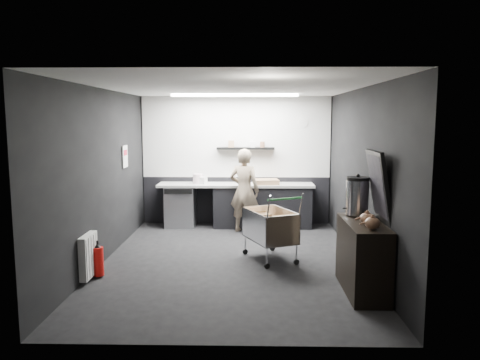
{
  "coord_description": "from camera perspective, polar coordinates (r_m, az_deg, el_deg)",
  "views": [
    {
      "loc": [
        0.29,
        -7.12,
        2.23
      ],
      "look_at": [
        0.13,
        0.4,
        1.24
      ],
      "focal_mm": 35.0,
      "sensor_mm": 36.0,
      "label": 1
    }
  ],
  "objects": [
    {
      "name": "cardboard_box",
      "position": [
        9.58,
        3.18,
        -0.21
      ],
      "size": [
        0.54,
        0.44,
        0.1
      ],
      "primitive_type": "cube",
      "rotation": [
        0.0,
        0.0,
        0.13
      ],
      "color": "#A17B56",
      "rests_on": "prep_counter"
    },
    {
      "name": "floating_shelf",
      "position": [
        9.76,
        0.68,
        3.89
      ],
      "size": [
        1.2,
        0.22,
        0.04
      ],
      "primitive_type": "cube",
      "color": "black",
      "rests_on": "wall_back"
    },
    {
      "name": "poster",
      "position": [
        8.75,
        -13.85,
        2.8
      ],
      "size": [
        0.02,
        0.3,
        0.4
      ],
      "primitive_type": "cube",
      "color": "white",
      "rests_on": "wall_left"
    },
    {
      "name": "person",
      "position": [
        9.2,
        0.53,
        -1.3
      ],
      "size": [
        0.7,
        0.56,
        1.65
      ],
      "primitive_type": "imported",
      "rotation": [
        0.0,
        0.0,
        2.83
      ],
      "color": "#BDAF95",
      "rests_on": "floor"
    },
    {
      "name": "wall_left",
      "position": [
        7.53,
        -16.5,
        0.45
      ],
      "size": [
        0.0,
        5.5,
        5.5
      ],
      "primitive_type": "plane",
      "rotation": [
        1.57,
        0.0,
        1.57
      ],
      "color": "black",
      "rests_on": "floor"
    },
    {
      "name": "radiator",
      "position": [
        6.87,
        -18.0,
        -8.78
      ],
      "size": [
        0.1,
        0.5,
        0.6
      ],
      "primitive_type": "cube",
      "color": "white",
      "rests_on": "wall_left"
    },
    {
      "name": "wall_front",
      "position": [
        4.47,
        -2.56,
        -3.9
      ],
      "size": [
        5.5,
        0.0,
        5.5
      ],
      "primitive_type": "plane",
      "rotation": [
        -1.57,
        0.0,
        0.0
      ],
      "color": "black",
      "rests_on": "floor"
    },
    {
      "name": "white_container",
      "position": [
        9.62,
        -4.59,
        -0.06
      ],
      "size": [
        0.2,
        0.18,
        0.14
      ],
      "primitive_type": "cube",
      "rotation": [
        0.0,
        0.0,
        -0.4
      ],
      "color": "white",
      "rests_on": "prep_counter"
    },
    {
      "name": "wall_clock",
      "position": [
        9.9,
        7.71,
        6.95
      ],
      "size": [
        0.2,
        0.03,
        0.2
      ],
      "primitive_type": "cylinder",
      "rotation": [
        1.57,
        0.0,
        0.0
      ],
      "color": "white",
      "rests_on": "wall_back"
    },
    {
      "name": "dado_panel",
      "position": [
        10.01,
        -0.47,
        -2.48
      ],
      "size": [
        3.95,
        0.02,
        1.0
      ],
      "primitive_type": "cube",
      "color": "black",
      "rests_on": "wall_back"
    },
    {
      "name": "shopping_cart",
      "position": [
        7.46,
        3.65,
        -5.84
      ],
      "size": [
        0.95,
        1.2,
        1.08
      ],
      "color": "silver",
      "rests_on": "floor"
    },
    {
      "name": "sideboard",
      "position": [
        6.3,
        14.8,
        -7.93
      ],
      "size": [
        0.52,
        1.23,
        1.84
      ],
      "color": "black",
      "rests_on": "floor"
    },
    {
      "name": "wall_back",
      "position": [
        9.91,
        -0.47,
        2.38
      ],
      "size": [
        5.5,
        0.0,
        5.5
      ],
      "primitive_type": "plane",
      "rotation": [
        1.57,
        0.0,
        0.0
      ],
      "color": "black",
      "rests_on": "floor"
    },
    {
      "name": "ceiling",
      "position": [
        7.14,
        -1.15,
        11.24
      ],
      "size": [
        5.5,
        5.5,
        0.0
      ],
      "primitive_type": "plane",
      "rotation": [
        3.14,
        0.0,
        0.0
      ],
      "color": "white",
      "rests_on": "wall_back"
    },
    {
      "name": "kitchen_wall_panel",
      "position": [
        9.86,
        -0.47,
        5.27
      ],
      "size": [
        3.95,
        0.02,
        1.7
      ],
      "primitive_type": "cube",
      "color": "silver",
      "rests_on": "wall_back"
    },
    {
      "name": "prep_counter",
      "position": [
        9.71,
        0.28,
        -3.05
      ],
      "size": [
        3.2,
        0.61,
        0.9
      ],
      "color": "black",
      "rests_on": "floor"
    },
    {
      "name": "floor",
      "position": [
        7.47,
        -1.09,
        -9.9
      ],
      "size": [
        5.5,
        5.5,
        0.0
      ],
      "primitive_type": "plane",
      "color": "black",
      "rests_on": "ground"
    },
    {
      "name": "pink_tub",
      "position": [
        9.68,
        -5.15,
        0.15
      ],
      "size": [
        0.2,
        0.2,
        0.2
      ],
      "primitive_type": "cylinder",
      "color": "silver",
      "rests_on": "prep_counter"
    },
    {
      "name": "wall_right",
      "position": [
        7.38,
        14.6,
        0.38
      ],
      "size": [
        0.0,
        5.5,
        5.5
      ],
      "primitive_type": "plane",
      "rotation": [
        1.57,
        0.0,
        -1.57
      ],
      "color": "black",
      "rests_on": "floor"
    },
    {
      "name": "ceiling_strip",
      "position": [
        8.99,
        -0.65,
        10.28
      ],
      "size": [
        2.4,
        0.2,
        0.04
      ],
      "primitive_type": "cube",
      "color": "white",
      "rests_on": "ceiling"
    },
    {
      "name": "fire_extinguisher",
      "position": [
        6.99,
        -16.91,
        -9.35
      ],
      "size": [
        0.15,
        0.15,
        0.51
      ],
      "color": "red",
      "rests_on": "floor"
    },
    {
      "name": "poster_red_band",
      "position": [
        8.74,
        -13.83,
        3.26
      ],
      "size": [
        0.02,
        0.22,
        0.1
      ],
      "primitive_type": "cube",
      "color": "red",
      "rests_on": "poster"
    }
  ]
}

